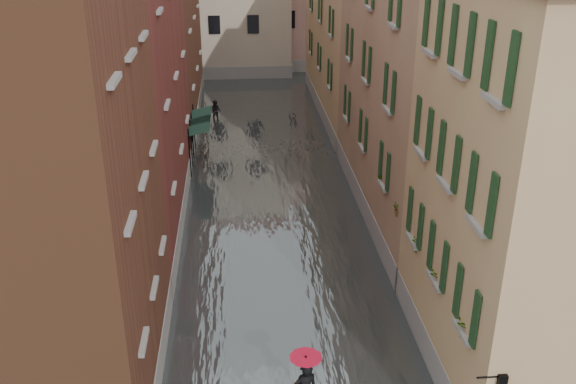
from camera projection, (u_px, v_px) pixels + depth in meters
name	position (u px, v px, depth m)	size (l,w,h in m)	color
ground	(290.00, 336.00, 21.10)	(120.00, 120.00, 0.00)	#606062
floodwater	(269.00, 179.00, 32.87)	(10.00, 60.00, 0.20)	#484F50
building_left_near	(20.00, 187.00, 16.08)	(6.00, 8.00, 13.00)	brown
building_left_mid	(101.00, 85.00, 26.18)	(6.00, 14.00, 12.50)	maroon
building_left_far	(144.00, 11.00, 39.51)	(6.00, 16.00, 14.00)	brown
building_right_near	(553.00, 195.00, 17.45)	(6.00, 8.00, 11.50)	tan
building_right_mid	(437.00, 72.00, 27.14)	(6.00, 14.00, 13.00)	tan
building_right_far	(367.00, 28.00, 41.08)	(6.00, 16.00, 11.50)	tan
awning_near	(199.00, 127.00, 33.24)	(1.09, 2.72, 2.80)	black
awning_far	(200.00, 118.00, 34.62)	(1.09, 2.93, 2.80)	black
wall_lantern	(501.00, 380.00, 14.74)	(0.71, 0.22, 0.35)	black
window_planters	(419.00, 231.00, 20.35)	(0.59, 10.42, 0.84)	brown
pedestrian_main	(305.00, 383.00, 17.28)	(0.88, 0.88, 2.06)	black
pedestrian_far	(216.00, 111.00, 41.69)	(0.69, 0.54, 1.42)	black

